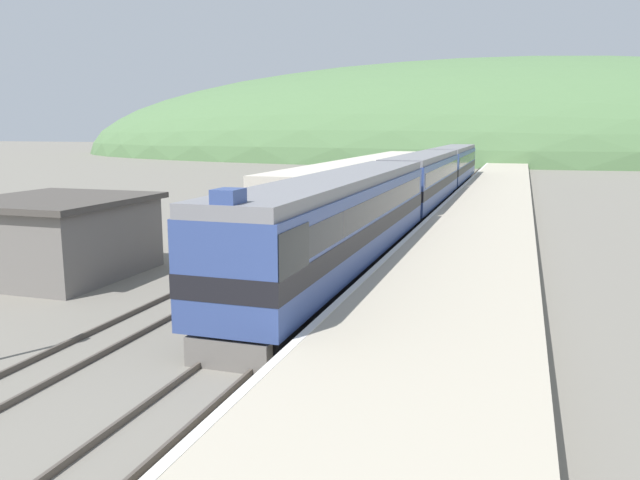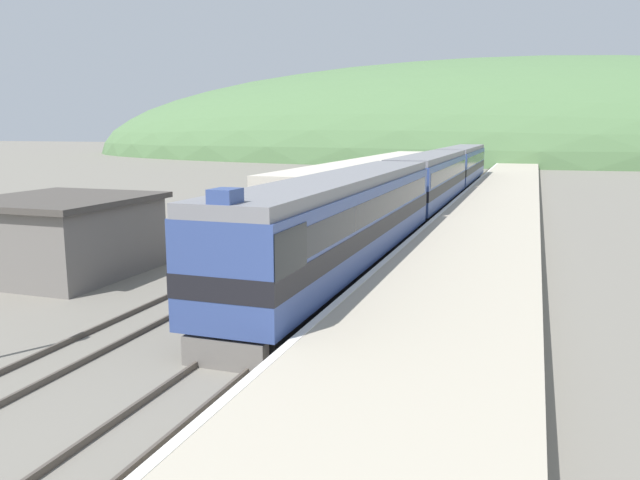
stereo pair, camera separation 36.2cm
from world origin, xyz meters
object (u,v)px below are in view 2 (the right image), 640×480
at_px(carriage_third, 462,165).
at_px(siding_train, 369,185).
at_px(express_train_lead_car, 344,222).
at_px(carriage_second, 430,180).

xyz_separation_m(carriage_third, siding_train, (-4.31, -21.69, -0.32)).
height_order(express_train_lead_car, siding_train, express_train_lead_car).
relative_size(carriage_second, siding_train, 0.56).
distance_m(express_train_lead_car, siding_train, 20.95).
bearing_deg(carriage_third, siding_train, -101.23).
bearing_deg(express_train_lead_car, carriage_third, 90.00).
bearing_deg(carriage_third, carriage_second, -90.00).
height_order(carriage_second, siding_train, carriage_second).
height_order(carriage_third, siding_train, carriage_third).
bearing_deg(express_train_lead_car, siding_train, 101.87).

